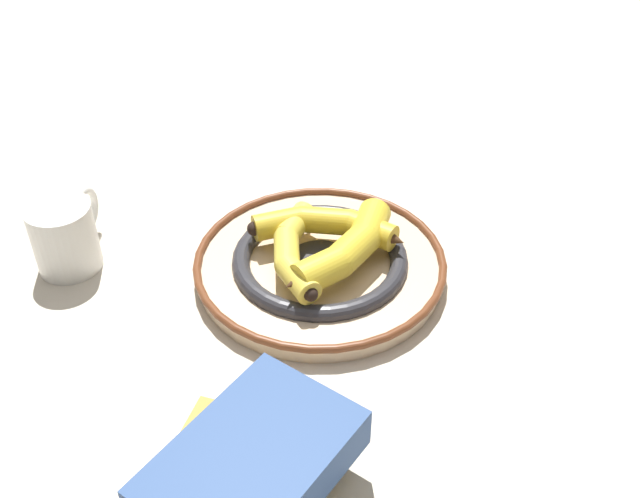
# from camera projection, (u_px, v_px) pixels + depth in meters

# --- Properties ---
(ground_plane) EXTENTS (2.80, 2.80, 0.00)m
(ground_plane) POSITION_uv_depth(u_px,v_px,m) (328.00, 288.00, 0.90)
(ground_plane) COLOR beige
(decorative_bowl) EXTENTS (0.31, 0.31, 0.03)m
(decorative_bowl) POSITION_uv_depth(u_px,v_px,m) (320.00, 264.00, 0.91)
(decorative_bowl) COLOR beige
(decorative_bowl) RESTS_ON ground_plane
(banana_a) EXTENTS (0.06, 0.19, 0.04)m
(banana_a) POSITION_uv_depth(u_px,v_px,m) (346.00, 250.00, 0.87)
(banana_a) COLOR yellow
(banana_a) RESTS_ON decorative_bowl
(banana_b) EXTENTS (0.17, 0.11, 0.03)m
(banana_b) POSITION_uv_depth(u_px,v_px,m) (328.00, 225.00, 0.92)
(banana_b) COLOR gold
(banana_b) RESTS_ON decorative_bowl
(banana_c) EXTENTS (0.13, 0.15, 0.03)m
(banana_c) POSITION_uv_depth(u_px,v_px,m) (293.00, 249.00, 0.88)
(banana_c) COLOR yellow
(banana_c) RESTS_ON decorative_bowl
(book_stack) EXTENTS (0.18, 0.20, 0.08)m
(book_stack) POSITION_uv_depth(u_px,v_px,m) (245.00, 478.00, 0.65)
(book_stack) COLOR #B28933
(book_stack) RESTS_ON ground_plane
(coffee_mug) EXTENTS (0.08, 0.12, 0.09)m
(coffee_mug) POSITION_uv_depth(u_px,v_px,m) (65.00, 235.00, 0.91)
(coffee_mug) COLOR white
(coffee_mug) RESTS_ON ground_plane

